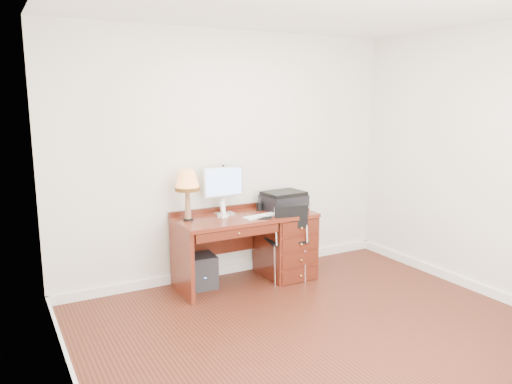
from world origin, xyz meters
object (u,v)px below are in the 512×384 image
desk (271,241)px  equipment_box (201,271)px  printer (284,201)px  phone (223,213)px  chair (288,234)px  leg_lamp (187,184)px  monitor (223,184)px

desk → equipment_box: 0.85m
printer → phone: bearing=176.0°
printer → chair: (-0.08, -0.23, -0.32)m
chair → printer: bearing=81.4°
leg_lamp → equipment_box: bearing=4.1°
leg_lamp → monitor: bearing=10.8°
phone → chair: size_ratio=0.20×
desk → monitor: (-0.49, 0.17, 0.66)m
monitor → phone: bearing=-117.4°
monitor → equipment_box: 0.95m
printer → equipment_box: size_ratio=1.39×
desk → equipment_box: (-0.81, 0.10, -0.24)m
desk → monitor: bearing=160.9°
leg_lamp → printer: bearing=-2.0°
leg_lamp → phone: 0.49m
desk → leg_lamp: size_ratio=2.89×
desk → phone: bearing=177.2°
monitor → leg_lamp: 0.45m
monitor → printer: monitor is taller
monitor → printer: 0.73m
desk → phone: size_ratio=8.74×
desk → chair: size_ratio=1.73×
printer → phone: printer is taller
equipment_box → printer: bearing=1.2°
phone → chair: phone is taller
monitor → equipment_box: size_ratio=1.46×
leg_lamp → phone: leg_lamp is taller
printer → chair: bearing=-115.3°
desk → chair: chair is taller
phone → equipment_box: bearing=146.2°
monitor → leg_lamp: (-0.44, -0.08, 0.06)m
monitor → leg_lamp: bearing=-167.7°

